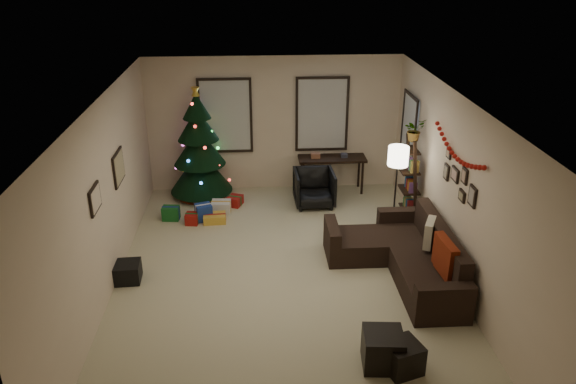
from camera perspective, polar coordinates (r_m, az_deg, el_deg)
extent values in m
plane|color=#C0B791|center=(8.54, -0.42, -8.73)|extent=(7.00, 7.00, 0.00)
plane|color=white|center=(7.45, -0.49, 9.07)|extent=(7.00, 7.00, 0.00)
plane|color=beige|center=(11.18, -1.44, 6.91)|extent=(5.00, 0.00, 5.00)
plane|color=beige|center=(4.93, 1.88, -17.31)|extent=(5.00, 0.00, 5.00)
plane|color=beige|center=(8.17, -18.24, -0.86)|extent=(0.00, 7.00, 7.00)
plane|color=beige|center=(8.40, 16.83, 0.01)|extent=(0.00, 7.00, 7.00)
cube|color=#728CB2|center=(11.11, -6.40, 7.73)|extent=(0.94, 0.02, 1.35)
cube|color=beige|center=(11.11, -6.40, 7.73)|extent=(0.94, 0.03, 1.35)
cube|color=#728CB2|center=(11.17, 3.47, 7.93)|extent=(0.94, 0.02, 1.35)
cube|color=beige|center=(11.17, 3.47, 7.93)|extent=(0.94, 0.03, 1.35)
cube|color=#728CB2|center=(10.62, 12.28, 6.29)|extent=(0.05, 0.27, 1.17)
cube|color=beige|center=(10.62, 12.28, 6.29)|extent=(0.05, 0.45, 1.17)
cylinder|color=black|center=(11.33, -8.77, 0.32)|extent=(0.09, 0.09, 0.27)
cone|color=black|center=(11.18, -8.89, 2.22)|extent=(1.22, 1.22, 0.85)
cone|color=black|center=(11.01, -9.05, 4.61)|extent=(1.01, 1.01, 0.72)
cone|color=black|center=(10.88, -9.20, 6.85)|extent=(0.79, 0.79, 0.63)
cone|color=black|center=(10.78, -9.33, 8.68)|extent=(0.54, 0.54, 0.49)
cylinder|color=maroon|center=(11.38, -8.73, -0.22)|extent=(0.99, 0.99, 0.04)
cube|color=maroon|center=(10.21, -9.75, -2.69)|extent=(0.22, 0.22, 0.20)
cube|color=silver|center=(10.57, -6.83, -1.51)|extent=(0.35, 0.28, 0.22)
cube|color=#14591E|center=(10.43, -11.84, -2.13)|extent=(0.30, 0.22, 0.25)
cube|color=gold|center=(10.23, -7.49, -2.65)|extent=(0.40, 0.30, 0.15)
cube|color=navy|center=(10.30, -8.59, -2.05)|extent=(0.28, 0.25, 0.30)
cube|color=maroon|center=(10.83, -5.43, -0.89)|extent=(0.25, 0.30, 0.18)
cube|color=black|center=(8.71, 13.16, -7.31)|extent=(0.79, 2.10, 0.37)
cube|color=black|center=(8.60, 15.30, -4.82)|extent=(0.20, 2.10, 0.46)
cube|color=black|center=(7.74, 15.56, -10.98)|extent=(0.79, 0.20, 0.58)
cube|color=black|center=(9.63, 11.38, -3.28)|extent=(0.79, 0.20, 0.58)
cube|color=black|center=(9.09, 7.39, -5.46)|extent=(0.74, 0.79, 0.37)
cube|color=black|center=(8.96, 4.51, -4.99)|extent=(0.18, 0.79, 0.58)
cube|color=maroon|center=(8.07, 15.82, -6.55)|extent=(0.17, 0.51, 0.50)
cube|color=maroon|center=(8.16, 15.56, -6.15)|extent=(0.16, 0.50, 0.49)
cube|color=beige|center=(8.72, 14.22, -4.05)|extent=(0.28, 0.42, 0.41)
cube|color=black|center=(6.96, 9.62, -15.51)|extent=(0.50, 0.50, 0.44)
cube|color=black|center=(6.95, 11.59, -16.15)|extent=(0.50, 0.50, 0.37)
cube|color=black|center=(11.22, 4.52, 3.41)|extent=(1.35, 0.48, 0.05)
cylinder|color=black|center=(11.11, 1.57, 1.25)|extent=(0.05, 0.05, 0.67)
cylinder|color=black|center=(11.47, 1.40, 1.98)|extent=(0.05, 0.05, 0.67)
cylinder|color=black|center=(11.28, 7.57, 1.38)|extent=(0.05, 0.05, 0.67)
cylinder|color=black|center=(11.63, 7.23, 2.10)|extent=(0.05, 0.05, 0.67)
imported|color=black|center=(10.70, 2.69, 0.41)|extent=(0.71, 0.67, 0.71)
cube|color=black|center=(9.76, 12.82, 0.46)|extent=(0.05, 0.05, 1.65)
cube|color=black|center=(10.15, 12.17, 1.45)|extent=(0.05, 0.05, 1.65)
cube|color=black|center=(10.15, 12.08, -1.67)|extent=(0.30, 0.46, 0.03)
cube|color=black|center=(10.00, 12.25, 0.23)|extent=(0.30, 0.46, 0.03)
cube|color=black|center=(9.86, 12.44, 2.19)|extent=(0.30, 0.46, 0.03)
cube|color=black|center=(9.74, 12.62, 4.20)|extent=(0.30, 0.46, 0.03)
imported|color=#4C4C4C|center=(9.69, 12.77, 6.51)|extent=(0.57, 0.55, 0.49)
cylinder|color=black|center=(9.91, 10.52, -4.18)|extent=(0.28, 0.28, 0.03)
cylinder|color=black|center=(9.61, 10.82, -0.55)|extent=(0.03, 0.03, 1.35)
cylinder|color=white|center=(9.33, 11.17, 3.61)|extent=(0.34, 0.34, 0.32)
cube|color=black|center=(8.94, -16.89, 2.41)|extent=(0.04, 0.60, 0.50)
cube|color=tan|center=(8.94, -16.89, 2.41)|extent=(0.01, 0.54, 0.45)
cube|color=black|center=(7.68, -19.08, -0.67)|extent=(0.04, 0.45, 0.35)
cube|color=beige|center=(7.68, -19.08, -0.67)|extent=(0.01, 0.41, 0.31)
cube|color=black|center=(7.81, 18.29, -0.41)|extent=(0.03, 0.22, 0.28)
cube|color=black|center=(8.05, 17.56, 1.58)|extent=(0.03, 0.18, 0.22)
cube|color=black|center=(8.16, 17.30, -0.37)|extent=(0.03, 0.20, 0.16)
cube|color=black|center=(8.40, 16.66, 1.72)|extent=(0.03, 0.26, 0.20)
cube|color=black|center=(8.74, 15.85, 1.98)|extent=(0.03, 0.18, 0.24)
cube|color=black|center=(8.64, 16.07, 3.82)|extent=(0.03, 0.16, 0.16)
cube|color=#990F0C|center=(11.21, -2.23, 7.46)|extent=(0.14, 0.04, 0.30)
cube|color=white|center=(11.16, -2.25, 8.20)|extent=(0.16, 0.05, 0.08)
cube|color=#990F0C|center=(11.24, -1.86, 6.83)|extent=(0.10, 0.04, 0.08)
cube|color=#990F0C|center=(11.22, -0.53, 7.22)|extent=(0.14, 0.04, 0.30)
cube|color=white|center=(11.17, -0.53, 7.96)|extent=(0.16, 0.05, 0.08)
cube|color=#990F0C|center=(11.26, -0.17, 6.59)|extent=(0.10, 0.04, 0.08)
cube|color=black|center=(8.76, -16.66, -7.85)|extent=(0.59, 0.41, 0.29)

